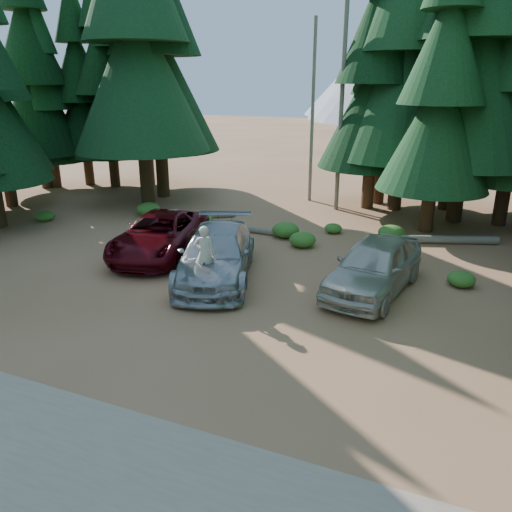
% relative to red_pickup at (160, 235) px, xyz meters
% --- Properties ---
extents(ground, '(160.00, 160.00, 0.00)m').
position_rel_red_pickup_xyz_m(ground, '(3.95, -4.27, -0.84)').
color(ground, '#94663E').
rests_on(ground, ground).
extents(gravel_strip, '(26.00, 3.50, 0.01)m').
position_rel_red_pickup_xyz_m(gravel_strip, '(3.95, -10.77, -0.83)').
color(gravel_strip, tan).
rests_on(gravel_strip, ground).
extents(forest_belt_north, '(36.00, 7.00, 22.00)m').
position_rel_red_pickup_xyz_m(forest_belt_north, '(3.95, 10.73, -0.84)').
color(forest_belt_north, black).
rests_on(forest_belt_north, ground).
extents(snag_front, '(0.24, 0.24, 12.00)m').
position_rel_red_pickup_xyz_m(snag_front, '(4.75, 10.23, 5.16)').
color(snag_front, '#726E5B').
rests_on(snag_front, ground).
extents(snag_back, '(0.20, 0.20, 10.00)m').
position_rel_red_pickup_xyz_m(snag_back, '(2.75, 11.73, 4.16)').
color(snag_back, '#726E5B').
rests_on(snag_back, ground).
extents(mountain_peak, '(48.00, 50.00, 28.00)m').
position_rel_red_pickup_xyz_m(mountain_peak, '(1.36, 83.96, 11.87)').
color(mountain_peak, gray).
rests_on(mountain_peak, ground).
extents(red_pickup, '(4.04, 6.49, 1.67)m').
position_rel_red_pickup_xyz_m(red_pickup, '(0.00, 0.00, 0.00)').
color(red_pickup, '#53070E').
rests_on(red_pickup, ground).
extents(silver_minivan_center, '(4.40, 6.61, 1.78)m').
position_rel_red_pickup_xyz_m(silver_minivan_center, '(3.30, -1.37, 0.05)').
color(silver_minivan_center, '#ABAEB3').
rests_on(silver_minivan_center, ground).
extents(silver_minivan_right, '(2.97, 5.63, 1.82)m').
position_rel_red_pickup_xyz_m(silver_minivan_right, '(8.75, -0.40, 0.08)').
color(silver_minivan_right, beige).
rests_on(silver_minivan_right, ground).
extents(frisbee_player, '(0.81, 0.65, 1.93)m').
position_rel_red_pickup_xyz_m(frisbee_player, '(3.68, -2.90, 0.61)').
color(frisbee_player, beige).
rests_on(frisbee_player, ground).
extents(log_left, '(3.50, 2.64, 0.29)m').
position_rel_red_pickup_xyz_m(log_left, '(-1.38, 5.36, -0.69)').
color(log_left, '#726E5B').
rests_on(log_left, ground).
extents(log_mid, '(3.51, 0.47, 0.29)m').
position_rel_red_pickup_xyz_m(log_mid, '(1.84, 4.31, -0.69)').
color(log_mid, '#726E5B').
rests_on(log_mid, ground).
extents(log_right, '(5.41, 2.26, 0.36)m').
position_rel_red_pickup_xyz_m(log_right, '(10.21, 5.88, -0.66)').
color(log_right, '#726E5B').
rests_on(log_right, ground).
extents(shrub_far_left, '(1.23, 1.23, 0.68)m').
position_rel_red_pickup_xyz_m(shrub_far_left, '(-4.07, 5.05, -0.50)').
color(shrub_far_left, '#336C20').
rests_on(shrub_far_left, ground).
extents(shrub_left, '(0.78, 0.78, 0.43)m').
position_rel_red_pickup_xyz_m(shrub_left, '(-0.51, 4.77, -0.62)').
color(shrub_left, '#336C20').
rests_on(shrub_left, ground).
extents(shrub_center_left, '(1.24, 1.24, 0.68)m').
position_rel_red_pickup_xyz_m(shrub_center_left, '(3.94, 4.24, -0.50)').
color(shrub_center_left, '#336C20').
rests_on(shrub_center_left, ground).
extents(shrub_center_right, '(0.82, 0.82, 0.45)m').
position_rel_red_pickup_xyz_m(shrub_center_right, '(5.77, 5.73, -0.61)').
color(shrub_center_right, '#336C20').
rests_on(shrub_center_right, ground).
extents(shrub_right, '(1.15, 1.15, 0.63)m').
position_rel_red_pickup_xyz_m(shrub_right, '(5.08, 3.23, -0.52)').
color(shrub_right, '#336C20').
rests_on(shrub_right, ground).
extents(shrub_far_right, '(1.20, 1.20, 0.66)m').
position_rel_red_pickup_xyz_m(shrub_far_right, '(8.45, 5.73, -0.51)').
color(shrub_far_right, '#336C20').
rests_on(shrub_far_right, ground).
extents(shrub_edge_west, '(0.96, 0.96, 0.53)m').
position_rel_red_pickup_xyz_m(shrub_edge_west, '(-8.27, 2.04, -0.57)').
color(shrub_edge_west, '#336C20').
rests_on(shrub_edge_west, ground).
extents(shrub_edge_east, '(0.96, 0.96, 0.53)m').
position_rel_red_pickup_xyz_m(shrub_edge_east, '(11.51, 1.23, -0.57)').
color(shrub_edge_east, '#336C20').
rests_on(shrub_edge_east, ground).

